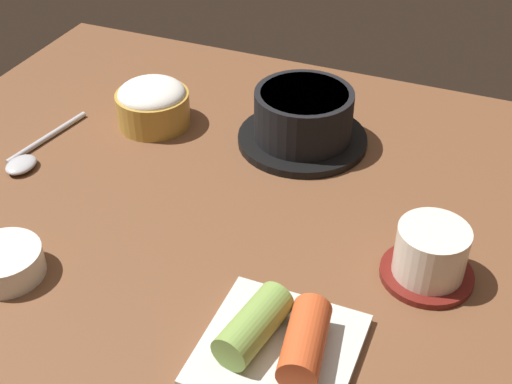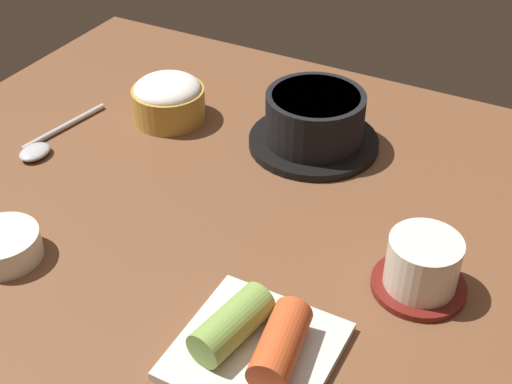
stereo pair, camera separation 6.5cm
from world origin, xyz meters
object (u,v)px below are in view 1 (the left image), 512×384
(stone_pot, at_px, (303,119))
(kimchi_plate, at_px, (279,341))
(tea_cup_with_saucer, at_px, (430,255))
(rice_bowl, at_px, (153,103))
(spoon, at_px, (30,156))
(side_bowl_near, at_px, (5,262))

(stone_pot, relative_size, kimchi_plate, 1.22)
(stone_pot, relative_size, tea_cup_with_saucer, 1.78)
(stone_pot, height_order, rice_bowl, stone_pot)
(kimchi_plate, bearing_deg, spoon, 156.89)
(tea_cup_with_saucer, xyz_separation_m, spoon, (-0.54, 0.02, -0.03))
(tea_cup_with_saucer, relative_size, kimchi_plate, 0.69)
(side_bowl_near, bearing_deg, kimchi_plate, 1.71)
(spoon, bearing_deg, rice_bowl, 53.11)
(stone_pot, height_order, tea_cup_with_saucer, stone_pot)
(stone_pot, relative_size, spoon, 1.06)
(stone_pot, relative_size, side_bowl_near, 2.18)
(spoon, bearing_deg, side_bowl_near, -59.05)
(stone_pot, bearing_deg, side_bowl_near, -119.49)
(tea_cup_with_saucer, bearing_deg, rice_bowl, 158.60)
(rice_bowl, bearing_deg, stone_pot, 8.95)
(spoon, bearing_deg, stone_pot, 28.95)
(rice_bowl, bearing_deg, kimchi_plate, -45.91)
(tea_cup_with_saucer, relative_size, spoon, 0.59)
(rice_bowl, height_order, side_bowl_near, rice_bowl)
(side_bowl_near, relative_size, spoon, 0.48)
(kimchi_plate, distance_m, spoon, 0.47)
(stone_pot, height_order, side_bowl_near, stone_pot)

